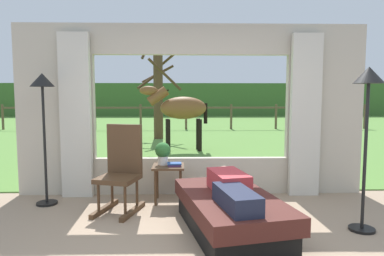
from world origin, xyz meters
TOP-DOWN VIEW (x-y plane):
  - back_wall_with_window at (0.00, 2.26)m, footprint 5.20×0.12m
  - curtain_panel_left at (-1.69, 2.12)m, footprint 0.44×0.10m
  - curtain_panel_right at (1.69, 2.12)m, footprint 0.44×0.10m
  - outdoor_pasture_lawn at (0.00, 13.16)m, footprint 36.00×21.68m
  - distant_hill_ridge at (0.00, 23.00)m, footprint 36.00×2.00m
  - recliner_sofa at (0.39, 0.71)m, footprint 1.24×1.85m
  - reclining_person at (0.39, 0.67)m, footprint 0.46×1.43m
  - rocking_chair at (-0.93, 1.50)m, footprint 0.63×0.78m
  - side_table at (-0.33, 1.83)m, footprint 0.44×0.44m
  - potted_plant at (-0.41, 1.89)m, footprint 0.22×0.22m
  - book_stack at (-0.24, 1.77)m, footprint 0.20×0.15m
  - floor_lamp_left at (-2.01, 1.75)m, footprint 0.32×0.32m
  - floor_lamp_right at (1.87, 0.73)m, footprint 0.32×0.32m
  - horse at (-0.20, 6.28)m, footprint 1.82×0.69m
  - pasture_tree at (-0.98, 8.96)m, footprint 1.63×1.68m
  - pasture_fence_line at (0.00, 12.26)m, footprint 16.10×0.10m

SIDE VIEW (x-z plane):
  - outdoor_pasture_lawn at x=0.00m, z-range 0.00..0.02m
  - recliner_sofa at x=0.39m, z-range 0.01..0.43m
  - side_table at x=-0.33m, z-range 0.17..0.69m
  - reclining_person at x=0.39m, z-range 0.41..0.63m
  - rocking_chair at x=-0.93m, z-range -0.01..1.11m
  - book_stack at x=-0.24m, z-range 0.52..0.57m
  - potted_plant at x=-0.41m, z-range 0.54..0.86m
  - pasture_fence_line at x=0.00m, z-range 0.19..1.29m
  - horse at x=-0.20m, z-range 0.29..2.02m
  - curtain_panel_left at x=-1.69m, z-range 0.00..2.40m
  - curtain_panel_right at x=1.69m, z-range 0.00..2.40m
  - distant_hill_ridge at x=0.00m, z-range 0.00..2.40m
  - back_wall_with_window at x=0.00m, z-range -0.03..2.52m
  - floor_lamp_left at x=-2.01m, z-range 0.55..2.35m
  - floor_lamp_right at x=1.87m, z-range 0.55..2.36m
  - pasture_tree at x=-0.98m, z-range -0.15..3.52m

